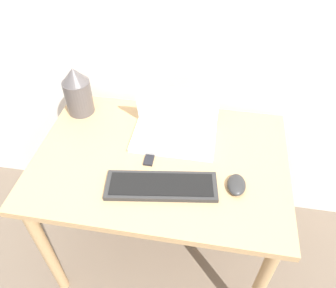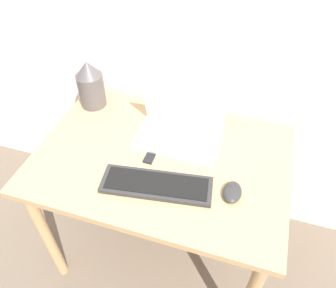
{
  "view_description": "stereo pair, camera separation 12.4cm",
  "coord_description": "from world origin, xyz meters",
  "px_view_note": "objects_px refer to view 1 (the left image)",
  "views": [
    {
      "loc": [
        0.18,
        -0.54,
        1.69
      ],
      "look_at": [
        0.03,
        0.33,
        0.82
      ],
      "focal_mm": 35.0,
      "sensor_mm": 36.0,
      "label": 1
    },
    {
      "loc": [
        0.3,
        -0.51,
        1.69
      ],
      "look_at": [
        0.03,
        0.33,
        0.82
      ],
      "focal_mm": 35.0,
      "sensor_mm": 36.0,
      "label": 2
    }
  ],
  "objects_px": {
    "laptop": "(175,127)",
    "mouse": "(236,185)",
    "vase": "(77,91)",
    "mp3_player": "(149,160)",
    "keyboard": "(161,186)"
  },
  "relations": [
    {
      "from": "laptop",
      "to": "mp3_player",
      "type": "height_order",
      "value": "laptop"
    },
    {
      "from": "laptop",
      "to": "vase",
      "type": "height_order",
      "value": "same"
    },
    {
      "from": "mp3_player",
      "to": "keyboard",
      "type": "bearing_deg",
      "value": -59.07
    },
    {
      "from": "keyboard",
      "to": "vase",
      "type": "distance_m",
      "value": 0.6
    },
    {
      "from": "keyboard",
      "to": "mouse",
      "type": "relative_size",
      "value": 4.21
    },
    {
      "from": "vase",
      "to": "laptop",
      "type": "bearing_deg",
      "value": -11.82
    },
    {
      "from": "mouse",
      "to": "laptop",
      "type": "bearing_deg",
      "value": 137.76
    },
    {
      "from": "laptop",
      "to": "mouse",
      "type": "relative_size",
      "value": 3.45
    },
    {
      "from": "mp3_player",
      "to": "vase",
      "type": "bearing_deg",
      "value": 145.24
    },
    {
      "from": "keyboard",
      "to": "mp3_player",
      "type": "bearing_deg",
      "value": 120.93
    },
    {
      "from": "mouse",
      "to": "mp3_player",
      "type": "xyz_separation_m",
      "value": [
        -0.35,
        0.08,
        -0.01
      ]
    },
    {
      "from": "laptop",
      "to": "keyboard",
      "type": "distance_m",
      "value": 0.29
    },
    {
      "from": "laptop",
      "to": "mouse",
      "type": "height_order",
      "value": "laptop"
    },
    {
      "from": "keyboard",
      "to": "mouse",
      "type": "bearing_deg",
      "value": 9.67
    },
    {
      "from": "keyboard",
      "to": "vase",
      "type": "height_order",
      "value": "vase"
    }
  ]
}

